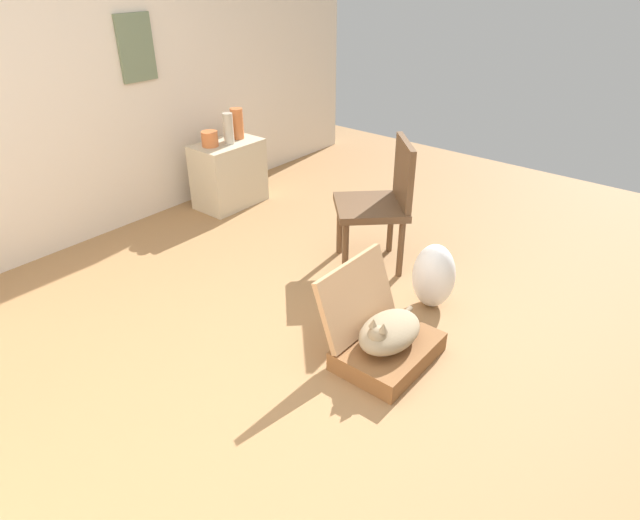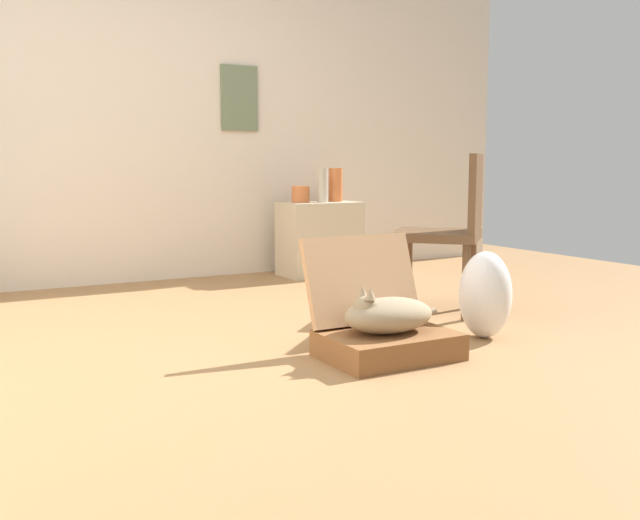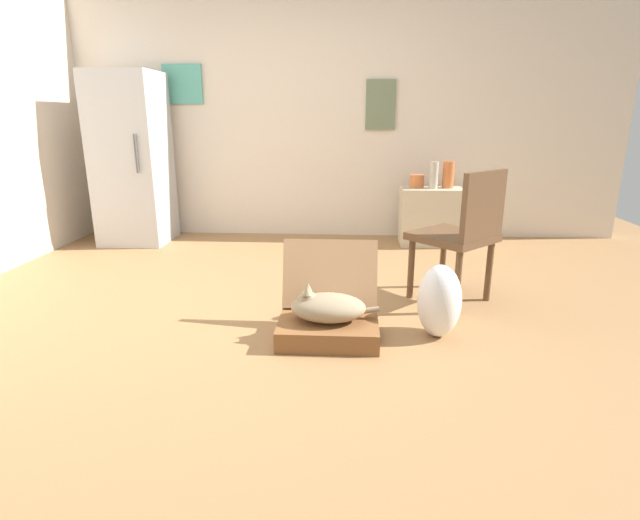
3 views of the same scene
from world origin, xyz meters
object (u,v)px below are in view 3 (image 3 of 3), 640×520
suitcase_base (328,330)px  cat (327,307)px  side_table (430,216)px  chair (462,232)px  vase_round (434,175)px  vase_tall (417,181)px  vase_short (448,175)px  refrigerator (132,160)px  plastic_bag_white (439,301)px

suitcase_base → cat: size_ratio=1.12×
side_table → chair: bearing=-92.0°
suitcase_base → chair: chair is taller
side_table → vase_round: bearing=-90.0°
vase_tall → cat: bearing=-108.7°
cat → vase_short: vase_short is taller
vase_short → cat: bearing=-115.2°
refrigerator → vase_round: 2.96m
suitcase_base → vase_tall: bearing=71.5°
plastic_bag_white → chair: bearing=67.8°
plastic_bag_white → vase_tall: vase_tall is taller
cat → vase_short: size_ratio=1.95×
side_table → vase_short: size_ratio=2.29×
vase_tall → vase_short: (0.30, -0.02, 0.07)m
suitcase_base → side_table: size_ratio=0.96×
plastic_bag_white → side_table: side_table is taller
plastic_bag_white → vase_short: 2.29m
cat → suitcase_base: bearing=-3.1°
vase_short → vase_round: size_ratio=1.01×
refrigerator → vase_tall: size_ratio=11.99×
chair → vase_round: bearing=-135.8°
refrigerator → vase_tall: (2.81, 0.08, -0.20)m
vase_short → chair: size_ratio=0.28×
side_table → vase_round: (0.00, -0.04, 0.41)m
side_table → vase_tall: 0.38m
side_table → vase_round: 0.41m
cat → chair: chair is taller
suitcase_base → plastic_bag_white: size_ratio=1.32×
plastic_bag_white → refrigerator: size_ratio=0.26×
plastic_bag_white → refrigerator: bearing=141.4°
cat → chair: (0.87, 0.65, 0.30)m
refrigerator → vase_round: bearing=0.1°
refrigerator → side_table: (2.96, 0.05, -0.54)m
vase_tall → vase_round: 0.18m
chair → cat: bearing=-7.1°
suitcase_base → vase_short: size_ratio=2.19×
suitcase_base → vase_round: 2.49m
cat → side_table: bearing=67.8°
cat → vase_short: 2.57m
cat → vase_round: bearing=67.5°
refrigerator → vase_short: bearing=1.1°
vase_tall → plastic_bag_white: bearing=-93.5°
vase_short → refrigerator: bearing=-178.9°
side_table → vase_tall: size_ratio=4.30×
vase_round → vase_short: bearing=19.8°
suitcase_base → side_table: side_table is taller
vase_short → chair: bearing=-97.1°
cat → vase_short: (1.07, 2.28, 0.50)m
plastic_bag_white → vase_tall: (0.14, 2.22, 0.41)m
refrigerator → chair: 3.32m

